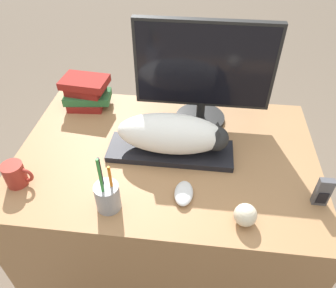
% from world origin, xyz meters
% --- Properties ---
extents(desk, '(1.16, 0.77, 0.77)m').
position_xyz_m(desk, '(0.00, 0.39, 0.39)').
color(desk, '#9E7047').
rests_on(desk, ground_plane).
extents(keyboard, '(0.48, 0.16, 0.02)m').
position_xyz_m(keyboard, '(0.01, 0.39, 0.78)').
color(keyboard, black).
rests_on(keyboard, desk).
extents(cat, '(0.41, 0.15, 0.15)m').
position_xyz_m(cat, '(0.03, 0.39, 0.87)').
color(cat, white).
rests_on(cat, keyboard).
extents(monitor, '(0.54, 0.21, 0.44)m').
position_xyz_m(monitor, '(0.12, 0.62, 1.01)').
color(monitor, black).
rests_on(monitor, desk).
extents(computer_mouse, '(0.06, 0.11, 0.03)m').
position_xyz_m(computer_mouse, '(0.08, 0.18, 0.79)').
color(computer_mouse, silver).
rests_on(computer_mouse, desk).
extents(coffee_mug, '(0.10, 0.07, 0.09)m').
position_xyz_m(coffee_mug, '(-0.50, 0.17, 0.82)').
color(coffee_mug, '#9E2D23').
rests_on(coffee_mug, desk).
extents(pen_cup, '(0.08, 0.08, 0.23)m').
position_xyz_m(pen_cup, '(-0.16, 0.11, 0.83)').
color(pen_cup, '#939399').
rests_on(pen_cup, desk).
extents(baseball, '(0.07, 0.07, 0.07)m').
position_xyz_m(baseball, '(0.28, 0.10, 0.81)').
color(baseball, beige).
rests_on(baseball, desk).
extents(phone, '(0.05, 0.03, 0.11)m').
position_xyz_m(phone, '(0.53, 0.20, 0.83)').
color(phone, '#4C4C51').
rests_on(phone, desk).
extents(book_stack, '(0.22, 0.15, 0.14)m').
position_xyz_m(book_stack, '(-0.40, 0.67, 0.84)').
color(book_stack, maroon).
rests_on(book_stack, desk).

